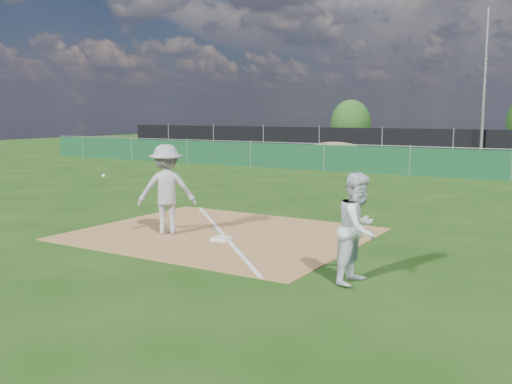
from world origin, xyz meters
TOP-DOWN VIEW (x-y plane):
  - ground at (0.00, 10.00)m, footprint 90.00×90.00m
  - infield_dirt at (0.00, 1.00)m, footprint 6.00×5.00m
  - foul_line at (0.00, 1.00)m, footprint 5.01×5.01m
  - green_fence at (0.00, 15.00)m, footprint 44.00×0.05m
  - dirt_mound at (-5.00, 18.50)m, footprint 3.38×2.60m
  - black_fence at (0.00, 23.00)m, footprint 46.00×0.04m
  - parking_lot at (0.00, 28.00)m, footprint 46.00×9.00m
  - light_pole at (1.50, 22.70)m, footprint 0.16×0.16m
  - first_base at (0.38, 0.44)m, footprint 0.37×0.37m
  - play_at_first at (-1.02, 0.38)m, footprint 2.71×1.35m
  - runner at (3.86, -0.87)m, footprint 0.71×0.89m
  - car_left at (-5.70, 28.40)m, footprint 4.83×2.73m
  - car_mid at (-1.65, 27.27)m, footprint 4.29×1.60m
  - tree_left at (-10.22, 33.50)m, footprint 3.15×3.15m

SIDE VIEW (x-z plane):
  - ground at x=0.00m, z-range 0.00..0.00m
  - parking_lot at x=0.00m, z-range 0.00..0.01m
  - infield_dirt at x=0.00m, z-range 0.00..0.02m
  - foul_line at x=0.00m, z-range 0.02..0.03m
  - first_base at x=0.38m, z-range 0.02..0.09m
  - dirt_mound at x=-5.00m, z-range 0.00..1.17m
  - green_fence at x=0.00m, z-range 0.00..1.20m
  - car_mid at x=-1.65m, z-range 0.01..1.41m
  - car_left at x=-5.70m, z-range 0.01..1.56m
  - runner at x=3.86m, z-range 0.00..1.73m
  - black_fence at x=0.00m, z-range 0.00..1.80m
  - play_at_first at x=-1.02m, z-range 0.02..1.97m
  - tree_left at x=-10.22m, z-range 0.05..3.79m
  - light_pole at x=1.50m, z-range 0.00..8.00m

